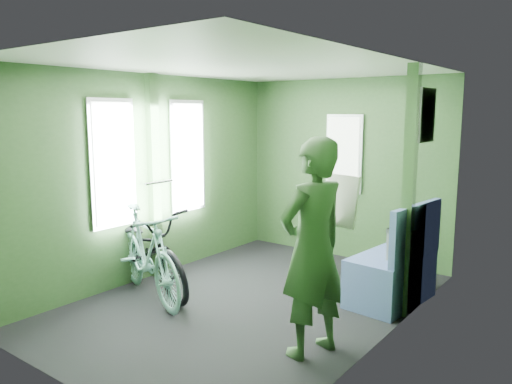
{
  "coord_description": "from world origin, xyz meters",
  "views": [
    {
      "loc": [
        2.91,
        -3.78,
        1.88
      ],
      "look_at": [
        0.0,
        0.1,
        1.1
      ],
      "focal_mm": 35.0,
      "sensor_mm": 36.0,
      "label": 1
    }
  ],
  "objects_px": {
    "bicycle_black": "(150,290)",
    "waste_box": "(403,267)",
    "bench_seat": "(393,273)",
    "passenger": "(313,248)",
    "bicycle_mint": "(149,298)"
  },
  "relations": [
    {
      "from": "bicycle_black",
      "to": "waste_box",
      "type": "bearing_deg",
      "value": -44.83
    },
    {
      "from": "bench_seat",
      "to": "passenger",
      "type": "bearing_deg",
      "value": -88.7
    },
    {
      "from": "bicycle_mint",
      "to": "bicycle_black",
      "type": "bearing_deg",
      "value": 65.55
    },
    {
      "from": "waste_box",
      "to": "passenger",
      "type": "bearing_deg",
      "value": -99.18
    },
    {
      "from": "bicycle_black",
      "to": "waste_box",
      "type": "distance_m",
      "value": 2.63
    },
    {
      "from": "bicycle_black",
      "to": "bench_seat",
      "type": "xyz_separation_m",
      "value": [
        2.21,
        1.22,
        0.3
      ]
    },
    {
      "from": "bicycle_black",
      "to": "bicycle_mint",
      "type": "height_order",
      "value": "bicycle_black"
    },
    {
      "from": "waste_box",
      "to": "bench_seat",
      "type": "height_order",
      "value": "bench_seat"
    },
    {
      "from": "bicycle_mint",
      "to": "passenger",
      "type": "distance_m",
      "value": 2.1
    },
    {
      "from": "passenger",
      "to": "bicycle_mint",
      "type": "bearing_deg",
      "value": -74.1
    },
    {
      "from": "bicycle_black",
      "to": "bench_seat",
      "type": "bearing_deg",
      "value": -42.92
    },
    {
      "from": "bicycle_black",
      "to": "bicycle_mint",
      "type": "distance_m",
      "value": 0.25
    },
    {
      "from": "passenger",
      "to": "bench_seat",
      "type": "height_order",
      "value": "passenger"
    },
    {
      "from": "waste_box",
      "to": "bench_seat",
      "type": "bearing_deg",
      "value": 161.7
    },
    {
      "from": "passenger",
      "to": "waste_box",
      "type": "height_order",
      "value": "passenger"
    }
  ]
}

